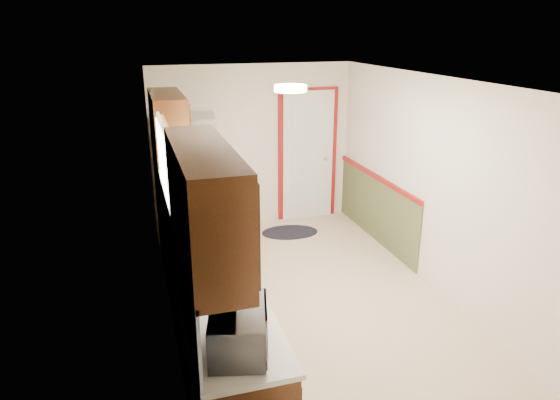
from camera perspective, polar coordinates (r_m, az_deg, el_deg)
room_shell at (r=5.20m, az=3.59°, el=0.17°), size 3.20×5.20×2.52m
kitchen_run at (r=4.81m, az=-9.31°, el=-6.72°), size 0.63×4.00×2.20m
back_wall_trim at (r=7.60m, az=4.82°, el=3.86°), size 1.12×2.30×2.08m
ceiling_fixture at (r=4.66m, az=1.21°, el=12.64°), size 0.30×0.30×0.06m
microwave at (r=3.23m, az=-4.75°, el=-14.14°), size 0.41×0.58×0.36m
refrigerator at (r=6.98m, az=-10.28°, el=2.25°), size 0.83×0.79×1.79m
rug at (r=7.42m, az=1.12°, el=-3.69°), size 0.90×0.64×0.01m
cooktop at (r=6.33m, az=-11.10°, el=0.97°), size 0.55×0.66×0.02m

